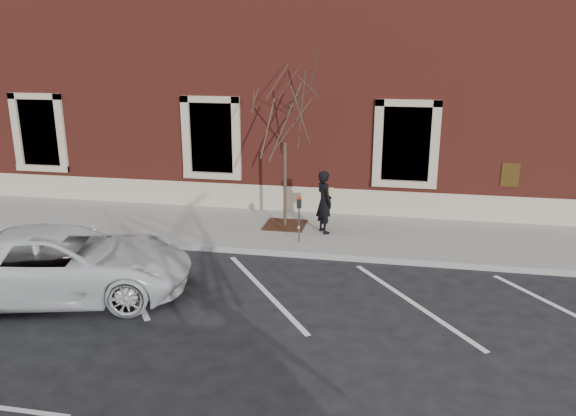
% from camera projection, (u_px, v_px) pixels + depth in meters
% --- Properties ---
extents(ground, '(120.00, 120.00, 0.00)m').
position_uv_depth(ground, '(284.00, 255.00, 14.45)').
color(ground, '#28282B').
rests_on(ground, ground).
extents(sidewalk_near, '(40.00, 3.50, 0.15)m').
position_uv_depth(sidewalk_near, '(295.00, 231.00, 16.08)').
color(sidewalk_near, gray).
rests_on(sidewalk_near, ground).
extents(curb_near, '(40.00, 0.12, 0.15)m').
position_uv_depth(curb_near, '(283.00, 253.00, 14.39)').
color(curb_near, '#9E9E99').
rests_on(curb_near, ground).
extents(parking_stripes, '(28.00, 4.40, 0.01)m').
position_uv_depth(parking_stripes, '(264.00, 291.00, 12.38)').
color(parking_stripes, silver).
rests_on(parking_stripes, ground).
extents(building_civic, '(40.00, 8.62, 8.00)m').
position_uv_depth(building_civic, '(324.00, 79.00, 20.63)').
color(building_civic, maroon).
rests_on(building_civic, ground).
extents(man, '(0.70, 0.77, 1.76)m').
position_uv_depth(man, '(324.00, 202.00, 15.53)').
color(man, black).
rests_on(man, sidewalk_near).
extents(parking_meter, '(0.11, 0.09, 1.26)m').
position_uv_depth(parking_meter, '(299.00, 211.00, 14.73)').
color(parking_meter, '#595B60').
rests_on(parking_meter, sidewalk_near).
extents(tree_grate, '(1.16, 1.16, 0.03)m').
position_uv_depth(tree_grate, '(285.00, 225.00, 16.35)').
color(tree_grate, '#442515').
rests_on(tree_grate, sidewalk_near).
extents(sapling, '(2.65, 2.65, 4.41)m').
position_uv_depth(sapling, '(285.00, 119.00, 15.49)').
color(sapling, '#4B3D2D').
rests_on(sapling, sidewalk_near).
extents(white_truck, '(5.83, 3.76, 1.50)m').
position_uv_depth(white_truck, '(63.00, 263.00, 11.95)').
color(white_truck, silver).
rests_on(white_truck, ground).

